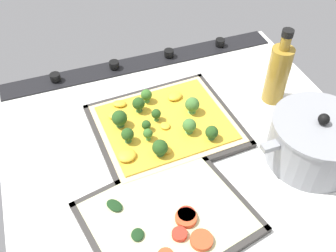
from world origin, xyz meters
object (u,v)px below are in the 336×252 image
object	(u,v)px
baking_tray_back	(168,218)
veggie_pizza_back	(169,218)
baking_tray_front	(166,126)
oil_bottle	(278,73)
broccoli_pizza	(163,123)
cooking_pot	(315,141)

from	to	relation	value
baking_tray_back	veggie_pizza_back	size ratio (longest dim) A/B	1.09
baking_tray_front	baking_tray_back	bearing A→B (deg)	71.07
baking_tray_back	veggie_pizza_back	xyz separation A→B (cm)	(-0.05, 0.47, 0.69)
baking_tray_front	oil_bottle	size ratio (longest dim) A/B	1.71
broccoli_pizza	baking_tray_back	bearing A→B (deg)	72.47
broccoli_pizza	cooking_pot	xyz separation A→B (cm)	(-27.95, 19.92, 3.60)
veggie_pizza_back	cooking_pot	xyz separation A→B (cm)	(-35.45, -4.45, 4.42)
broccoli_pizza	baking_tray_back	xyz separation A→B (cm)	(7.55, 23.90, -1.51)
cooking_pot	broccoli_pizza	bearing A→B (deg)	-35.47
veggie_pizza_back	oil_bottle	distance (cm)	46.15
baking_tray_front	veggie_pizza_back	world-z (taller)	veggie_pizza_back
broccoli_pizza	oil_bottle	distance (cm)	31.25
broccoli_pizza	oil_bottle	world-z (taller)	oil_bottle
baking_tray_front	veggie_pizza_back	size ratio (longest dim) A/B	1.07
veggie_pizza_back	cooking_pot	world-z (taller)	cooking_pot
veggie_pizza_back	baking_tray_front	bearing A→B (deg)	-108.48
baking_tray_front	oil_bottle	xyz separation A→B (cm)	(-29.83, -0.44, 8.02)
baking_tray_front	broccoli_pizza	size ratio (longest dim) A/B	1.08
oil_bottle	baking_tray_front	bearing A→B (deg)	0.85
cooking_pot	oil_bottle	xyz separation A→B (cm)	(-2.61, -20.61, 2.91)
veggie_pizza_back	cooking_pot	bearing A→B (deg)	-172.84
veggie_pizza_back	oil_bottle	bearing A→B (deg)	-146.63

